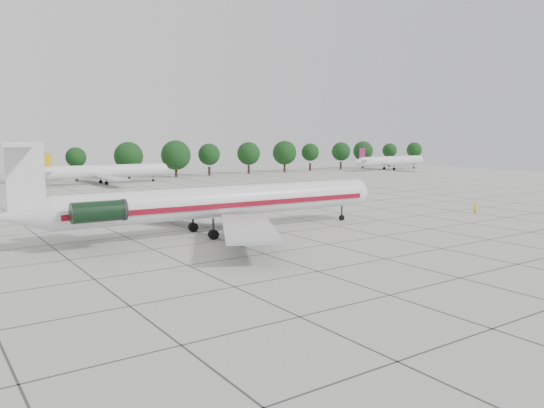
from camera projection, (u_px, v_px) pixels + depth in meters
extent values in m
plane|color=#ACACA5|center=(284.00, 233.00, 61.52)|extent=(260.00, 260.00, 0.00)
cube|color=#383838|center=(221.00, 217.00, 73.78)|extent=(170.00, 170.00, 0.02)
cylinder|color=silver|center=(228.00, 201.00, 61.13)|extent=(38.25, 5.23, 3.50)
sphere|color=silver|center=(354.00, 192.00, 71.10)|extent=(3.50, 3.50, 3.50)
cone|color=silver|center=(22.00, 216.00, 49.76)|extent=(5.45, 3.73, 3.50)
cube|color=maroon|center=(221.00, 202.00, 62.65)|extent=(37.04, 1.75, 0.58)
cube|color=maroon|center=(235.00, 205.00, 59.67)|extent=(37.04, 1.75, 0.58)
cube|color=#B7BABC|center=(175.00, 206.00, 67.96)|extent=(10.56, 16.55, 0.32)
cube|color=#B7BABC|center=(248.00, 227.00, 51.89)|extent=(11.68, 16.34, 0.32)
cube|color=black|center=(85.00, 205.00, 55.06)|extent=(2.39, 1.48, 0.26)
cylinder|color=black|center=(84.00, 204.00, 55.68)|extent=(5.17, 2.24, 2.01)
cube|color=black|center=(97.00, 211.00, 51.04)|extent=(2.39, 1.48, 0.26)
cylinder|color=black|center=(99.00, 212.00, 50.42)|extent=(5.17, 2.24, 2.01)
cube|color=silver|center=(25.00, 176.00, 49.57)|extent=(3.40, 0.45, 6.36)
cube|color=silver|center=(15.00, 145.00, 48.80)|extent=(3.75, 12.84, 0.23)
cylinder|color=black|center=(342.00, 213.00, 70.34)|extent=(0.22, 0.22, 2.01)
cylinder|color=black|center=(342.00, 218.00, 70.42)|extent=(0.75, 0.33, 0.74)
cylinder|color=black|center=(193.00, 220.00, 62.08)|extent=(0.27, 0.27, 1.91)
cylinder|color=black|center=(193.00, 227.00, 62.19)|extent=(1.09, 0.68, 1.06)
cylinder|color=black|center=(213.00, 227.00, 57.44)|extent=(0.27, 0.27, 1.91)
cylinder|color=black|center=(213.00, 235.00, 57.55)|extent=(1.09, 0.68, 1.06)
imported|color=yellow|center=(475.00, 208.00, 75.73)|extent=(0.69, 0.47, 1.84)
cylinder|color=silver|center=(107.00, 171.00, 124.13)|extent=(27.20, 3.00, 3.00)
cube|color=#B7BABC|center=(103.00, 176.00, 123.72)|extent=(3.50, 27.20, 0.25)
cube|color=gold|center=(46.00, 162.00, 116.26)|extent=(2.40, 0.25, 3.60)
cylinder|color=black|center=(101.00, 182.00, 125.70)|extent=(0.80, 0.45, 0.80)
cylinder|color=black|center=(106.00, 183.00, 122.10)|extent=(0.80, 0.45, 0.80)
cylinder|color=silver|center=(391.00, 161.00, 176.45)|extent=(27.20, 3.00, 3.00)
cube|color=#B7BABC|center=(389.00, 164.00, 176.04)|extent=(3.50, 27.20, 0.25)
cube|color=maroon|center=(362.00, 154.00, 168.58)|extent=(2.40, 0.25, 3.60)
cylinder|color=black|center=(384.00, 168.00, 178.02)|extent=(0.80, 0.45, 0.80)
cylinder|color=black|center=(394.00, 169.00, 174.42)|extent=(0.80, 0.45, 0.80)
cylinder|color=#332114|center=(32.00, 179.00, 124.32)|extent=(0.70, 0.70, 2.50)
sphere|color=black|center=(31.00, 158.00, 123.71)|extent=(6.50, 6.50, 6.50)
cylinder|color=#332114|center=(77.00, 177.00, 130.03)|extent=(0.70, 0.70, 2.50)
sphere|color=black|center=(76.00, 157.00, 129.43)|extent=(4.93, 4.93, 4.93)
cylinder|color=#332114|center=(129.00, 174.00, 137.44)|extent=(0.70, 0.70, 2.50)
sphere|color=black|center=(129.00, 156.00, 136.83)|extent=(7.40, 7.40, 7.40)
cylinder|color=#332114|center=(176.00, 173.00, 144.84)|extent=(0.70, 0.70, 2.50)
sphere|color=black|center=(176.00, 155.00, 144.23)|extent=(8.08, 8.08, 8.08)
cylinder|color=#332114|center=(209.00, 171.00, 150.55)|extent=(0.70, 0.70, 2.50)
sphere|color=black|center=(209.00, 154.00, 149.95)|extent=(6.17, 6.17, 6.17)
cylinder|color=#332114|center=(249.00, 169.00, 157.96)|extent=(0.70, 0.70, 2.50)
sphere|color=black|center=(249.00, 154.00, 157.35)|extent=(6.82, 6.82, 6.82)
cylinder|color=#332114|center=(285.00, 168.00, 165.36)|extent=(0.70, 0.70, 2.50)
sphere|color=black|center=(285.00, 153.00, 164.75)|extent=(7.44, 7.44, 7.44)
cylinder|color=#332114|center=(310.00, 167.00, 171.08)|extent=(0.70, 0.70, 2.50)
sphere|color=black|center=(310.00, 152.00, 170.47)|extent=(5.66, 5.66, 5.66)
cylinder|color=#332114|center=(341.00, 166.00, 178.48)|extent=(0.70, 0.70, 2.50)
sphere|color=black|center=(341.00, 152.00, 177.87)|extent=(6.25, 6.25, 6.25)
cylinder|color=#332114|center=(363.00, 165.00, 184.19)|extent=(0.70, 0.70, 2.50)
sphere|color=black|center=(363.00, 151.00, 183.59)|extent=(6.79, 6.79, 6.79)
cylinder|color=#332114|center=(389.00, 164.00, 191.60)|extent=(0.70, 0.70, 2.50)
sphere|color=black|center=(390.00, 150.00, 190.99)|extent=(5.16, 5.16, 5.16)
cylinder|color=#332114|center=(414.00, 163.00, 199.00)|extent=(0.70, 0.70, 2.50)
sphere|color=black|center=(414.00, 150.00, 198.39)|extent=(5.68, 5.68, 5.68)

